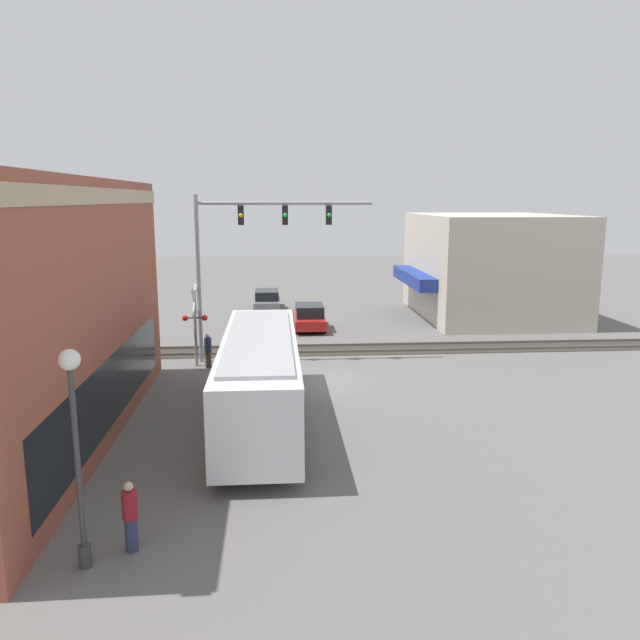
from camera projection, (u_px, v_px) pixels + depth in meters
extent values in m
plane|color=#605E5B|center=(329.00, 384.00, 26.51)|extent=(120.00, 120.00, 0.00)
cube|color=tan|center=(95.00, 196.00, 18.88)|extent=(17.09, 0.36, 0.50)
cube|color=black|center=(111.00, 389.00, 20.06)|extent=(14.19, 0.12, 2.20)
cube|color=beige|center=(490.00, 266.00, 41.37)|extent=(11.88, 9.08, 6.71)
cube|color=navy|center=(414.00, 278.00, 41.16)|extent=(8.32, 1.20, 0.80)
cube|color=silver|center=(260.00, 375.00, 21.66)|extent=(11.64, 2.55, 2.55)
cube|color=black|center=(260.00, 365.00, 21.59)|extent=(11.41, 2.59, 1.07)
cube|color=gold|center=(260.00, 405.00, 21.87)|extent=(11.41, 2.58, 0.24)
cube|color=#A5A8AA|center=(259.00, 338.00, 21.41)|extent=(9.89, 2.17, 0.12)
cylinder|color=black|center=(262.00, 379.00, 25.44)|extent=(1.00, 2.57, 1.00)
cylinder|color=black|center=(258.00, 454.00, 17.96)|extent=(1.00, 2.57, 1.00)
cylinder|color=gray|center=(199.00, 280.00, 29.29)|extent=(0.20, 0.20, 7.93)
cylinder|color=gray|center=(285.00, 203.00, 28.90)|extent=(0.16, 8.19, 0.16)
cube|color=black|center=(241.00, 215.00, 28.86)|extent=(0.30, 0.27, 0.90)
sphere|color=yellow|center=(241.00, 215.00, 28.70)|extent=(0.20, 0.20, 0.20)
cube|color=black|center=(285.00, 215.00, 29.01)|extent=(0.30, 0.27, 0.90)
sphere|color=green|center=(285.00, 215.00, 28.85)|extent=(0.20, 0.20, 0.20)
cube|color=black|center=(329.00, 215.00, 29.15)|extent=(0.30, 0.27, 0.90)
sphere|color=green|center=(329.00, 215.00, 28.99)|extent=(0.20, 0.20, 0.20)
cylinder|color=gray|center=(195.00, 328.00, 29.00)|extent=(0.14, 0.14, 3.60)
cube|color=white|center=(194.00, 301.00, 28.75)|extent=(1.41, 0.06, 1.41)
cube|color=white|center=(194.00, 301.00, 28.75)|extent=(1.41, 0.06, 1.41)
cylinder|color=#38383A|center=(195.00, 318.00, 28.90)|extent=(0.08, 0.90, 0.08)
sphere|color=red|center=(205.00, 318.00, 28.88)|extent=(0.28, 0.28, 0.28)
sphere|color=red|center=(185.00, 318.00, 28.82)|extent=(0.28, 0.28, 0.28)
cylinder|color=#38383A|center=(85.00, 556.00, 13.28)|extent=(0.28, 0.28, 0.50)
cylinder|color=#38383A|center=(78.00, 472.00, 12.91)|extent=(0.12, 0.12, 4.35)
sphere|color=white|center=(69.00, 360.00, 12.45)|extent=(0.44, 0.44, 0.44)
cube|color=#332D28|center=(319.00, 350.00, 32.38)|extent=(2.60, 60.00, 0.03)
cube|color=#6B6056|center=(320.00, 352.00, 31.67)|extent=(0.07, 60.00, 0.15)
cube|color=#6B6056|center=(318.00, 345.00, 33.07)|extent=(0.07, 60.00, 0.15)
cube|color=#B21E19|center=(309.00, 320.00, 37.54)|extent=(4.22, 1.80, 0.58)
cube|color=black|center=(309.00, 310.00, 37.21)|extent=(2.32, 1.62, 0.68)
cylinder|color=black|center=(308.00, 320.00, 38.87)|extent=(0.64, 1.82, 0.64)
cylinder|color=black|center=(311.00, 328.00, 36.30)|extent=(0.64, 1.82, 0.64)
cube|color=slate|center=(267.00, 302.00, 44.17)|extent=(4.40, 1.80, 0.52)
cube|color=black|center=(267.00, 295.00, 43.84)|extent=(2.42, 1.62, 0.63)
cylinder|color=black|center=(267.00, 302.00, 45.54)|extent=(0.64, 1.82, 0.64)
cylinder|color=black|center=(267.00, 308.00, 42.87)|extent=(0.64, 1.82, 0.64)
cylinder|color=#473828|center=(208.00, 360.00, 28.92)|extent=(0.28, 0.28, 0.78)
cylinder|color=#262D4C|center=(208.00, 345.00, 28.79)|extent=(0.34, 0.34, 0.65)
sphere|color=tan|center=(207.00, 336.00, 28.71)|extent=(0.21, 0.21, 0.21)
cylinder|color=#2D3351|center=(131.00, 535.00, 13.85)|extent=(0.28, 0.28, 0.78)
cylinder|color=maroon|center=(130.00, 505.00, 13.71)|extent=(0.34, 0.34, 0.65)
sphere|color=tan|center=(128.00, 487.00, 13.63)|extent=(0.21, 0.21, 0.21)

